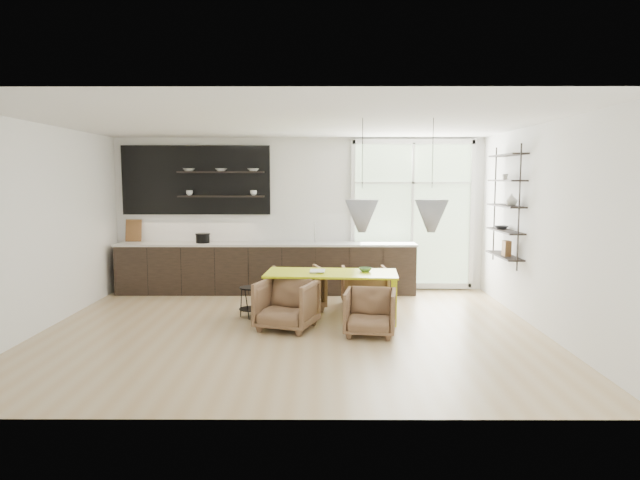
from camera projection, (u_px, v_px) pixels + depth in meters
The scene contains 11 objects.
room at pixel (331, 221), 8.98m from camera, with size 7.02×6.01×2.91m.
kitchen_run at pixel (262, 261), 10.66m from camera, with size 5.54×0.69×2.75m.
right_shelving at pixel (506, 209), 9.03m from camera, with size 0.26×1.22×1.90m.
dining_table at pixel (331, 275), 8.62m from camera, with size 2.04×1.03×0.72m.
armchair_back_left at pixel (299, 288), 9.31m from camera, with size 0.75×0.78×0.71m, color brown.
armchair_back_right at pixel (365, 287), 9.47m from camera, with size 0.73×0.75×0.68m, color brown.
armchair_front_left at pixel (287, 304), 8.07m from camera, with size 0.76×0.78×0.71m, color brown.
armchair_front_right at pixel (370, 312), 7.78m from camera, with size 0.67×0.69×0.63m, color brown.
wire_stool at pixel (251, 298), 8.77m from camera, with size 0.37×0.37×0.47m.
table_book at pixel (310, 271), 8.62m from camera, with size 0.23×0.31×0.03m, color white.
table_bowl at pixel (365, 270), 8.68m from camera, with size 0.19×0.19×0.06m, color #4E7948.
Camera 1 is at (0.43, -7.86, 2.14)m, focal length 32.00 mm.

